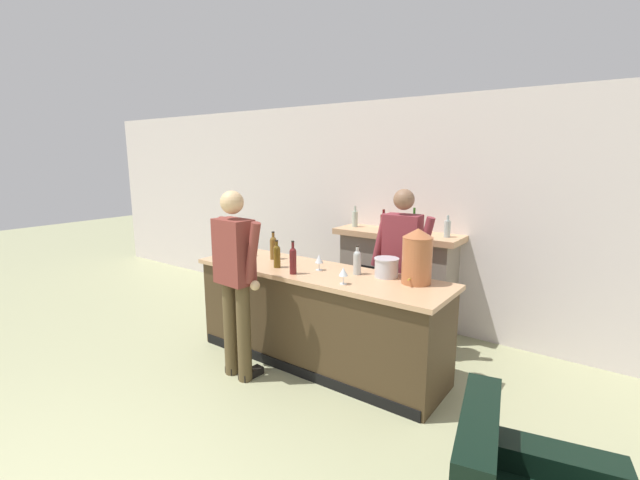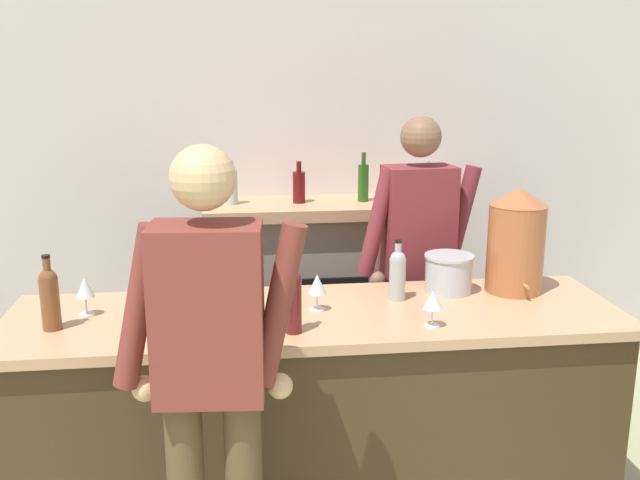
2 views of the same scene
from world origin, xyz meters
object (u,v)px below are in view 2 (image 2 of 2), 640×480
(person_customer, at_px, (211,380))
(copper_dispenser, at_px, (516,240))
(person_bartender, at_px, (417,266))
(wine_glass_front_right, at_px, (433,301))
(fireplace_stone, at_px, (330,294))
(wine_bottle_cabernet_heavy, at_px, (398,273))
(wine_bottle_burgundy_dark, at_px, (159,280))
(wine_bottle_merlot_tall, at_px, (293,299))
(wine_bottle_rose_blush, at_px, (50,296))
(wine_glass_mid_counter, at_px, (85,289))
(wine_bottle_riesling_slim, at_px, (221,298))
(wine_glass_back_row, at_px, (317,285))
(ice_bucket_steel, at_px, (449,273))

(person_customer, bearing_deg, copper_dispenser, 31.60)
(person_bartender, bearing_deg, wine_glass_front_right, -100.23)
(fireplace_stone, relative_size, wine_bottle_cabernet_heavy, 5.40)
(wine_bottle_burgundy_dark, bearing_deg, copper_dispenser, 2.51)
(person_bartender, height_order, wine_glass_front_right, person_bartender)
(person_customer, relative_size, wine_bottle_merlot_tall, 5.52)
(person_customer, bearing_deg, wine_bottle_rose_blush, 137.43)
(person_customer, xyz_separation_m, wine_glass_mid_counter, (-0.55, 0.75, 0.10))
(copper_dispenser, height_order, wine_bottle_riesling_slim, copper_dispenser)
(person_customer, bearing_deg, fireplace_stone, 71.36)
(fireplace_stone, relative_size, wine_glass_back_row, 9.28)
(ice_bucket_steel, height_order, wine_bottle_riesling_slim, wine_bottle_riesling_slim)
(wine_glass_front_right, distance_m, wine_glass_mid_counter, 1.47)
(wine_glass_back_row, height_order, wine_glass_front_right, wine_glass_back_row)
(ice_bucket_steel, distance_m, wine_bottle_merlot_tall, 0.88)
(wine_bottle_burgundy_dark, relative_size, wine_glass_back_row, 1.87)
(wine_bottle_merlot_tall, bearing_deg, ice_bucket_steel, 29.50)
(wine_bottle_burgundy_dark, bearing_deg, wine_bottle_rose_blush, -156.27)
(wine_glass_mid_counter, bearing_deg, person_customer, -53.98)
(ice_bucket_steel, xyz_separation_m, wine_bottle_rose_blush, (-1.74, -0.28, 0.05))
(fireplace_stone, bearing_deg, copper_dispenser, -57.08)
(ice_bucket_steel, distance_m, wine_bottle_rose_blush, 1.76)
(wine_bottle_merlot_tall, bearing_deg, person_bartender, 49.58)
(fireplace_stone, xyz_separation_m, wine_glass_mid_counter, (-1.22, -1.22, 0.48))
(person_customer, xyz_separation_m, copper_dispenser, (1.39, 0.86, 0.23))
(ice_bucket_steel, relative_size, wine_glass_front_right, 1.51)
(person_bartender, distance_m, ice_bucket_steel, 0.43)
(fireplace_stone, bearing_deg, person_bartender, -61.21)
(ice_bucket_steel, bearing_deg, wine_glass_back_row, -164.14)
(fireplace_stone, height_order, wine_glass_front_right, fireplace_stone)
(wine_bottle_burgundy_dark, height_order, wine_glass_mid_counter, wine_bottle_burgundy_dark)
(wine_glass_mid_counter, bearing_deg, wine_glass_front_right, -11.96)
(wine_bottle_riesling_slim, bearing_deg, wine_bottle_rose_blush, 174.91)
(person_customer, relative_size, wine_glass_mid_counter, 10.45)
(ice_bucket_steel, height_order, wine_glass_front_right, ice_bucket_steel)
(person_customer, distance_m, wine_glass_mid_counter, 0.94)
(copper_dispenser, bearing_deg, wine_glass_front_right, -141.24)
(wine_bottle_riesling_slim, distance_m, wine_glass_front_right, 0.86)
(wine_bottle_cabernet_heavy, xyz_separation_m, wine_bottle_riesling_slim, (-0.79, -0.26, -0.00))
(copper_dispenser, xyz_separation_m, wine_bottle_cabernet_heavy, (-0.57, -0.06, -0.12))
(wine_bottle_merlot_tall, bearing_deg, wine_glass_back_row, 63.73)
(wine_bottle_merlot_tall, xyz_separation_m, wine_glass_front_right, (0.57, 0.00, -0.03))
(person_customer, bearing_deg, wine_bottle_riesling_slim, 86.81)
(wine_glass_front_right, bearing_deg, wine_bottle_burgundy_dark, 163.44)
(ice_bucket_steel, distance_m, wine_bottle_cabernet_heavy, 0.28)
(wine_bottle_merlot_tall, bearing_deg, wine_glass_front_right, 0.13)
(ice_bucket_steel, bearing_deg, copper_dispenser, -4.97)
(person_customer, bearing_deg, wine_bottle_burgundy_dark, 106.96)
(fireplace_stone, distance_m, wine_glass_mid_counter, 1.79)
(wine_bottle_riesling_slim, bearing_deg, person_customer, -93.19)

